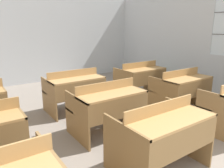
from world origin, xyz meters
TOP-DOWN VIEW (x-y plane):
  - wall_back at (0.00, 7.02)m, footprint 7.14×0.06m
  - wall_right_with_window at (3.54, 3.59)m, footprint 0.06×6.99m
  - bench_front_center at (-0.02, 1.72)m, footprint 1.09×0.78m
  - bench_second_center at (-0.01, 2.89)m, footprint 1.09×0.78m
  - bench_second_right at (1.82, 2.88)m, footprint 1.09×0.78m
  - bench_third_center at (-0.01, 4.09)m, footprint 1.09×0.78m
  - bench_third_right at (1.79, 4.10)m, footprint 1.09×0.78m
  - wastepaper_bin at (3.20, 4.74)m, footprint 0.26×0.26m

SIDE VIEW (x-z plane):
  - wastepaper_bin at x=3.20m, z-range 0.00..0.36m
  - bench_front_center at x=-0.02m, z-range 0.04..0.90m
  - bench_second_center at x=-0.01m, z-range 0.04..0.90m
  - bench_second_right at x=1.82m, z-range 0.04..0.90m
  - bench_third_center at x=-0.01m, z-range 0.04..0.90m
  - bench_third_right at x=1.79m, z-range 0.04..0.90m
  - wall_right_with_window at x=3.54m, z-range -0.04..2.67m
  - wall_back at x=0.00m, z-range 0.00..2.71m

